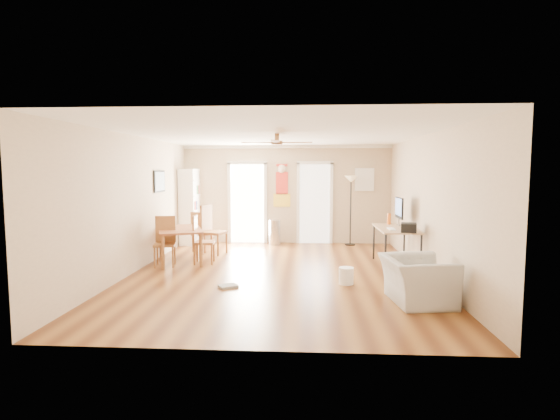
# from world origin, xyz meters

# --- Properties ---
(floor) EXTENTS (7.00, 7.00, 0.00)m
(floor) POSITION_xyz_m (0.00, 0.00, 0.00)
(floor) COLOR brown
(floor) RESTS_ON ground
(ceiling) EXTENTS (5.50, 7.00, 0.00)m
(ceiling) POSITION_xyz_m (0.00, 0.00, 2.60)
(ceiling) COLOR silver
(ceiling) RESTS_ON floor
(wall_back) EXTENTS (5.50, 0.04, 2.60)m
(wall_back) POSITION_xyz_m (0.00, 3.50, 1.30)
(wall_back) COLOR beige
(wall_back) RESTS_ON floor
(wall_front) EXTENTS (5.50, 0.04, 2.60)m
(wall_front) POSITION_xyz_m (0.00, -3.50, 1.30)
(wall_front) COLOR beige
(wall_front) RESTS_ON floor
(wall_left) EXTENTS (0.04, 7.00, 2.60)m
(wall_left) POSITION_xyz_m (-2.75, 0.00, 1.30)
(wall_left) COLOR beige
(wall_left) RESTS_ON floor
(wall_right) EXTENTS (0.04, 7.00, 2.60)m
(wall_right) POSITION_xyz_m (2.75, 0.00, 1.30)
(wall_right) COLOR beige
(wall_right) RESTS_ON floor
(crown_molding) EXTENTS (5.50, 7.00, 0.08)m
(crown_molding) POSITION_xyz_m (0.00, 0.00, 2.56)
(crown_molding) COLOR white
(crown_molding) RESTS_ON wall_back
(kitchen_doorway) EXTENTS (0.90, 0.10, 2.10)m
(kitchen_doorway) POSITION_xyz_m (-1.05, 3.48, 1.05)
(kitchen_doorway) COLOR white
(kitchen_doorway) RESTS_ON wall_back
(bathroom_doorway) EXTENTS (0.80, 0.10, 2.10)m
(bathroom_doorway) POSITION_xyz_m (0.75, 3.48, 1.05)
(bathroom_doorway) COLOR white
(bathroom_doorway) RESTS_ON wall_back
(wall_decal) EXTENTS (0.46, 0.03, 1.10)m
(wall_decal) POSITION_xyz_m (-0.13, 3.48, 1.55)
(wall_decal) COLOR red
(wall_decal) RESTS_ON wall_back
(ac_grille) EXTENTS (0.50, 0.04, 0.60)m
(ac_grille) POSITION_xyz_m (2.05, 3.47, 1.70)
(ac_grille) COLOR white
(ac_grille) RESTS_ON wall_back
(framed_poster) EXTENTS (0.04, 0.66, 0.48)m
(framed_poster) POSITION_xyz_m (-2.73, 1.40, 1.70)
(framed_poster) COLOR black
(framed_poster) RESTS_ON wall_left
(ceiling_fan) EXTENTS (1.24, 1.24, 0.20)m
(ceiling_fan) POSITION_xyz_m (0.00, -0.30, 2.43)
(ceiling_fan) COLOR #593819
(ceiling_fan) RESTS_ON ceiling
(bookshelf) EXTENTS (0.49, 0.93, 1.98)m
(bookshelf) POSITION_xyz_m (-2.53, 3.21, 0.99)
(bookshelf) COLOR white
(bookshelf) RESTS_ON floor
(dining_table) EXTENTS (1.29, 1.63, 0.71)m
(dining_table) POSITION_xyz_m (-2.15, 0.94, 0.36)
(dining_table) COLOR brown
(dining_table) RESTS_ON floor
(dining_chair_right_a) EXTENTS (0.59, 0.59, 1.13)m
(dining_chair_right_a) POSITION_xyz_m (-1.60, 1.83, 0.57)
(dining_chair_right_a) COLOR #9F6633
(dining_chair_right_a) RESTS_ON floor
(dining_chair_right_b) EXTENTS (0.45, 0.45, 1.00)m
(dining_chair_right_b) POSITION_xyz_m (-1.60, 0.81, 0.50)
(dining_chair_right_b) COLOR #9D5B32
(dining_chair_right_b) RESTS_ON floor
(dining_chair_near) EXTENTS (0.48, 0.48, 1.00)m
(dining_chair_near) POSITION_xyz_m (-2.34, 0.50, 0.50)
(dining_chair_near) COLOR #A16834
(dining_chair_near) RESTS_ON floor
(dining_chair_far) EXTENTS (0.49, 0.49, 0.95)m
(dining_chair_far) POSITION_xyz_m (-1.96, 2.13, 0.48)
(dining_chair_far) COLOR #9E6B33
(dining_chair_far) RESTS_ON floor
(trash_can) EXTENTS (0.38, 0.38, 0.65)m
(trash_can) POSITION_xyz_m (-0.30, 3.16, 0.33)
(trash_can) COLOR #BCBCBF
(trash_can) RESTS_ON floor
(torchiere_lamp) EXTENTS (0.34, 0.34, 1.81)m
(torchiere_lamp) POSITION_xyz_m (1.68, 3.23, 0.90)
(torchiere_lamp) COLOR black
(torchiere_lamp) RESTS_ON floor
(computer_desk) EXTENTS (0.73, 1.47, 0.79)m
(computer_desk) POSITION_xyz_m (2.33, 0.76, 0.39)
(computer_desk) COLOR tan
(computer_desk) RESTS_ON floor
(imac) EXTENTS (0.11, 0.64, 0.59)m
(imac) POSITION_xyz_m (2.47, 1.14, 1.08)
(imac) COLOR black
(imac) RESTS_ON computer_desk
(keyboard) EXTENTS (0.13, 0.38, 0.01)m
(keyboard) POSITION_xyz_m (2.20, 0.55, 0.79)
(keyboard) COLOR white
(keyboard) RESTS_ON computer_desk
(printer) EXTENTS (0.34, 0.38, 0.17)m
(printer) POSITION_xyz_m (2.45, 0.19, 0.87)
(printer) COLOR black
(printer) RESTS_ON computer_desk
(orange_bottle) EXTENTS (0.09, 0.09, 0.24)m
(orange_bottle) POSITION_xyz_m (2.30, 1.33, 0.90)
(orange_bottle) COLOR orange
(orange_bottle) RESTS_ON computer_desk
(wastebasket_a) EXTENTS (0.29, 0.29, 0.29)m
(wastebasket_a) POSITION_xyz_m (1.21, -0.69, 0.14)
(wastebasket_a) COLOR white
(wastebasket_a) RESTS_ON floor
(wastebasket_b) EXTENTS (0.28, 0.28, 0.31)m
(wastebasket_b) POSITION_xyz_m (2.31, 0.13, 0.15)
(wastebasket_b) COLOR silver
(wastebasket_b) RESTS_ON floor
(floor_cloth) EXTENTS (0.37, 0.35, 0.04)m
(floor_cloth) POSITION_xyz_m (-0.77, -1.01, 0.02)
(floor_cloth) COLOR gray
(floor_cloth) RESTS_ON floor
(armchair) EXTENTS (1.02, 1.13, 0.67)m
(armchair) POSITION_xyz_m (2.15, -1.66, 0.33)
(armchair) COLOR #B0AFAA
(armchair) RESTS_ON floor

